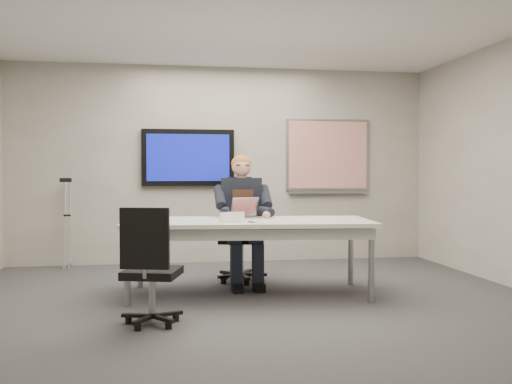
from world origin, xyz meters
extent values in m
cube|color=#323234|center=(0.00, 0.00, 0.00)|extent=(6.00, 6.00, 0.02)
cube|color=silver|center=(0.00, 0.00, 2.80)|extent=(6.00, 6.00, 0.02)
cube|color=gray|center=(0.00, 3.00, 1.40)|extent=(6.00, 0.02, 2.80)
cube|color=gray|center=(0.00, -3.00, 1.40)|extent=(6.00, 0.02, 2.80)
cube|color=silver|center=(0.03, 0.75, 0.77)|extent=(2.66, 1.32, 0.04)
cube|color=beige|center=(0.03, 0.75, 0.68)|extent=(2.54, 1.20, 0.11)
cylinder|color=gray|center=(-1.20, 0.42, 0.37)|extent=(0.06, 0.06, 0.75)
cylinder|color=gray|center=(1.18, 0.19, 0.37)|extent=(0.06, 0.06, 0.75)
cylinder|color=gray|center=(-1.11, 1.32, 0.37)|extent=(0.06, 0.06, 0.75)
cylinder|color=gray|center=(1.27, 1.08, 0.37)|extent=(0.06, 0.06, 0.75)
cube|color=black|center=(-0.50, 2.95, 1.50)|extent=(1.30, 0.08, 0.80)
cube|color=navy|center=(-0.50, 2.90, 1.50)|extent=(1.16, 0.01, 0.66)
cube|color=gray|center=(1.55, 2.98, 1.55)|extent=(1.25, 0.04, 1.05)
cube|color=white|center=(1.55, 2.95, 1.55)|extent=(1.18, 0.01, 0.98)
cube|color=gray|center=(1.55, 2.94, 1.00)|extent=(1.18, 0.05, 0.04)
cylinder|color=gray|center=(0.05, 1.48, 0.31)|extent=(0.07, 0.07, 0.40)
cube|color=black|center=(0.05, 1.48, 0.51)|extent=(0.59, 0.59, 0.08)
cube|color=black|center=(0.09, 1.72, 0.87)|extent=(0.47, 0.14, 0.57)
cylinder|color=gray|center=(-0.95, -0.29, 0.27)|extent=(0.06, 0.06, 0.35)
cube|color=black|center=(-0.95, -0.29, 0.44)|extent=(0.54, 0.54, 0.07)
cube|color=black|center=(-1.01, -0.49, 0.76)|extent=(0.40, 0.15, 0.50)
cube|color=black|center=(0.05, 1.45, 0.91)|extent=(0.47, 0.29, 0.64)
cube|color=#392217|center=(0.05, 1.31, 0.94)|extent=(0.24, 0.03, 0.31)
sphere|color=tan|center=(0.05, 1.41, 1.36)|extent=(0.23, 0.23, 0.23)
ellipsoid|color=#955326|center=(0.05, 1.43, 1.39)|extent=(0.24, 0.24, 0.20)
cube|color=#A8A8AB|center=(0.04, 0.94, 0.80)|extent=(0.37, 0.31, 0.02)
cube|color=black|center=(0.04, 0.94, 0.81)|extent=(0.30, 0.23, 0.00)
cube|color=#A8A8AB|center=(0.04, 1.09, 0.91)|extent=(0.33, 0.17, 0.21)
cube|color=red|center=(0.04, 1.08, 0.91)|extent=(0.28, 0.14, 0.18)
cylinder|color=black|center=(0.02, 0.46, 0.80)|extent=(0.05, 0.13, 0.01)
camera|label=1|loc=(-0.86, -5.17, 1.30)|focal=40.00mm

